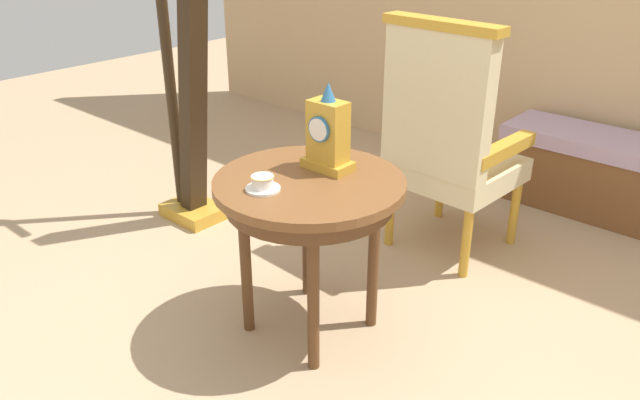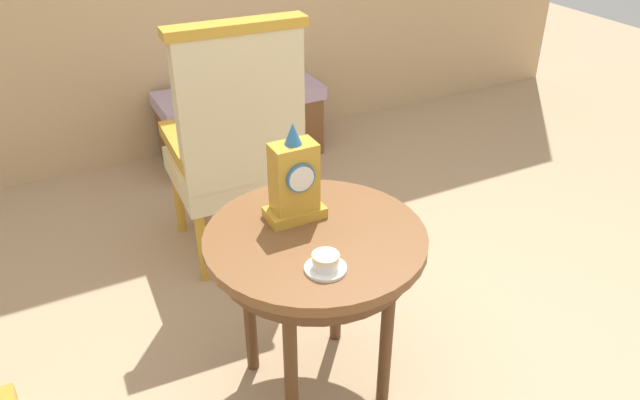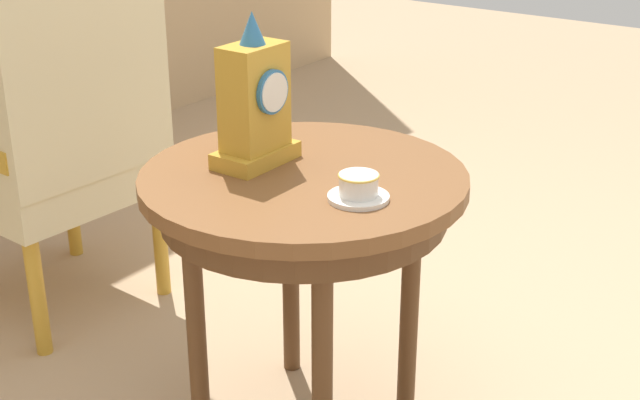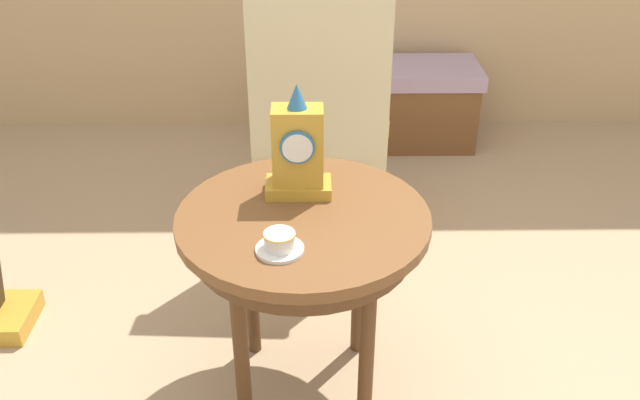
{
  "view_description": "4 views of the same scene",
  "coord_description": "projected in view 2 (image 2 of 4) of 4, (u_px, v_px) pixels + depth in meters",
  "views": [
    {
      "loc": [
        1.33,
        -1.47,
        1.58
      ],
      "look_at": [
        -0.02,
        0.07,
        0.61
      ],
      "focal_mm": 35.43,
      "sensor_mm": 36.0,
      "label": 1
    },
    {
      "loc": [
        -0.84,
        -1.37,
        1.76
      ],
      "look_at": [
        -0.03,
        0.2,
        0.71
      ],
      "focal_mm": 35.08,
      "sensor_mm": 36.0,
      "label": 2
    },
    {
      "loc": [
        -1.53,
        -0.98,
        1.35
      ],
      "look_at": [
        -0.03,
        0.11,
        0.57
      ],
      "focal_mm": 49.99,
      "sensor_mm": 36.0,
      "label": 3
    },
    {
      "loc": [
        -0.07,
        -1.53,
        1.65
      ],
      "look_at": [
        -0.05,
        0.14,
        0.68
      ],
      "focal_mm": 38.51,
      "sensor_mm": 36.0,
      "label": 4
    }
  ],
  "objects": [
    {
      "name": "window_bench",
      "position": [
        241.0,
        124.0,
        3.78
      ],
      "size": [
        0.97,
        0.4,
        0.44
      ],
      "color": "#B299B7",
      "rests_on": "ground"
    },
    {
      "name": "armchair",
      "position": [
        236.0,
        142.0,
        2.7
      ],
      "size": [
        0.57,
        0.56,
        1.14
      ],
      "color": "beige",
      "rests_on": "ground"
    },
    {
      "name": "side_table",
      "position": [
        315.0,
        254.0,
        2.01
      ],
      "size": [
        0.71,
        0.71,
        0.66
      ],
      "color": "brown",
      "rests_on": "ground"
    },
    {
      "name": "mantel_clock",
      "position": [
        294.0,
        181.0,
        1.99
      ],
      "size": [
        0.19,
        0.11,
        0.34
      ],
      "color": "gold",
      "rests_on": "side_table"
    },
    {
      "name": "teacup_left",
      "position": [
        326.0,
        263.0,
        1.8
      ],
      "size": [
        0.12,
        0.12,
        0.06
      ],
      "color": "white",
      "rests_on": "side_table"
    },
    {
      "name": "ground_plane",
      "position": [
        352.0,
        390.0,
        2.27
      ],
      "size": [
        10.0,
        10.0,
        0.0
      ],
      "primitive_type": "plane",
      "color": "tan"
    }
  ]
}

